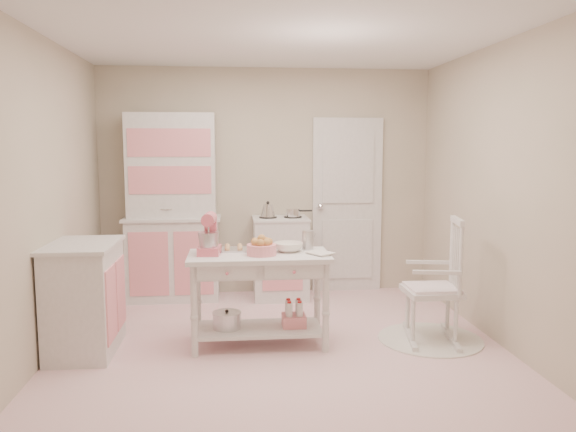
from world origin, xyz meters
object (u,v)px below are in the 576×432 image
object	(u,v)px
work_table	(259,299)
bread_basket	(262,250)
base_cabinet	(85,298)
hutch	(172,207)
stove	(280,257)
stand_mixer	(209,235)
rocking_chair	(432,279)

from	to	relation	value
work_table	bread_basket	distance (m)	0.45
base_cabinet	bread_basket	world-z (taller)	base_cabinet
hutch	stove	bearing A→B (deg)	-2.39
hutch	stand_mixer	size ratio (longest dim) A/B	6.12
hutch	stove	distance (m)	1.33
work_table	bread_basket	xyz separation A→B (m)	(0.02, -0.05, 0.45)
bread_basket	base_cabinet	bearing A→B (deg)	178.66
stand_mixer	bread_basket	distance (m)	0.46
rocking_chair	work_table	xyz separation A→B (m)	(-1.52, 0.03, -0.15)
rocking_chair	base_cabinet	bearing A→B (deg)	-170.24
hutch	base_cabinet	world-z (taller)	hutch
stove	work_table	world-z (taller)	stove
stove	stand_mixer	bearing A→B (deg)	-115.99
hutch	base_cabinet	bearing A→B (deg)	-109.67
stove	work_table	xyz separation A→B (m)	(-0.31, -1.52, -0.06)
base_cabinet	stand_mixer	xyz separation A→B (m)	(1.04, 0.04, 0.51)
stove	rocking_chair	world-z (taller)	rocking_chair
stove	bread_basket	bearing A→B (deg)	-100.52
stove	bread_basket	distance (m)	1.64
hutch	work_table	xyz separation A→B (m)	(0.89, -1.57, -0.64)
rocking_chair	hutch	bearing A→B (deg)	156.40
hutch	rocking_chair	xyz separation A→B (m)	(2.41, -1.60, -0.49)
hutch	stand_mixer	world-z (taller)	hutch
stand_mixer	hutch	bearing A→B (deg)	112.25
rocking_chair	work_table	world-z (taller)	rocking_chair
bread_basket	hutch	bearing A→B (deg)	119.26
hutch	stove	xyz separation A→B (m)	(1.20, -0.05, -0.58)
work_table	bread_basket	bearing A→B (deg)	-68.20
rocking_chair	work_table	bearing A→B (deg)	-171.15
rocking_chair	bread_basket	xyz separation A→B (m)	(-1.50, -0.02, 0.30)
stove	base_cabinet	bearing A→B (deg)	-138.99
hutch	rocking_chair	size ratio (longest dim) A/B	1.89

